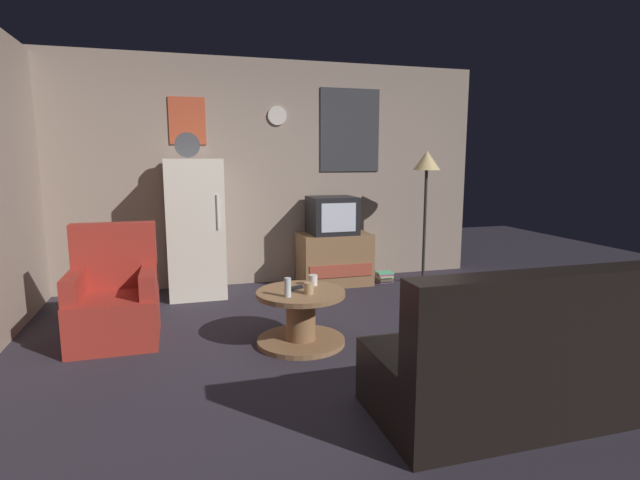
# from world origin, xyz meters

# --- Properties ---
(ground_plane) EXTENTS (12.00, 12.00, 0.00)m
(ground_plane) POSITION_xyz_m (0.00, 0.00, 0.00)
(ground_plane) COLOR #2D2833
(wall_with_art) EXTENTS (5.20, 0.12, 2.64)m
(wall_with_art) POSITION_xyz_m (0.01, 2.45, 1.33)
(wall_with_art) COLOR gray
(wall_with_art) RESTS_ON ground_plane
(fridge) EXTENTS (0.60, 0.62, 1.77)m
(fridge) POSITION_xyz_m (-0.94, 2.04, 0.75)
(fridge) COLOR silver
(fridge) RESTS_ON ground_plane
(tv_stand) EXTENTS (0.84, 0.53, 0.62)m
(tv_stand) POSITION_xyz_m (0.67, 2.09, 0.31)
(tv_stand) COLOR #8E6642
(tv_stand) RESTS_ON ground_plane
(crt_tv) EXTENTS (0.54, 0.51, 0.44)m
(crt_tv) POSITION_xyz_m (0.64, 2.09, 0.84)
(crt_tv) COLOR black
(crt_tv) RESTS_ON tv_stand
(standing_lamp) EXTENTS (0.32, 0.32, 1.59)m
(standing_lamp) POSITION_xyz_m (1.69, 1.78, 1.36)
(standing_lamp) COLOR #332D28
(standing_lamp) RESTS_ON ground_plane
(coffee_table) EXTENTS (0.72, 0.72, 0.44)m
(coffee_table) POSITION_xyz_m (-0.20, 0.30, 0.22)
(coffee_table) COLOR #8E6642
(coffee_table) RESTS_ON ground_plane
(wine_glass) EXTENTS (0.05, 0.05, 0.15)m
(wine_glass) POSITION_xyz_m (-0.33, 0.16, 0.52)
(wine_glass) COLOR silver
(wine_glass) RESTS_ON coffee_table
(mug_ceramic_white) EXTENTS (0.08, 0.08, 0.09)m
(mug_ceramic_white) POSITION_xyz_m (-0.05, 0.45, 0.49)
(mug_ceramic_white) COLOR silver
(mug_ceramic_white) RESTS_ON coffee_table
(mug_ceramic_tan) EXTENTS (0.08, 0.08, 0.09)m
(mug_ceramic_tan) POSITION_xyz_m (-0.15, 0.20, 0.49)
(mug_ceramic_tan) COLOR tan
(mug_ceramic_tan) RESTS_ON coffee_table
(remote_control) EXTENTS (0.15, 0.10, 0.02)m
(remote_control) POSITION_xyz_m (-0.23, 0.36, 0.45)
(remote_control) COLOR black
(remote_control) RESTS_ON coffee_table
(armchair) EXTENTS (0.68, 0.68, 0.96)m
(armchair) POSITION_xyz_m (-1.66, 0.82, 0.34)
(armchair) COLOR #A52D23
(armchair) RESTS_ON ground_plane
(couch) EXTENTS (1.70, 0.80, 0.92)m
(couch) POSITION_xyz_m (0.76, -1.17, 0.31)
(couch) COLOR black
(couch) RESTS_ON ground_plane
(book_stack) EXTENTS (0.20, 0.18, 0.13)m
(book_stack) POSITION_xyz_m (1.28, 1.99, 0.07)
(book_stack) COLOR #906492
(book_stack) RESTS_ON ground_plane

